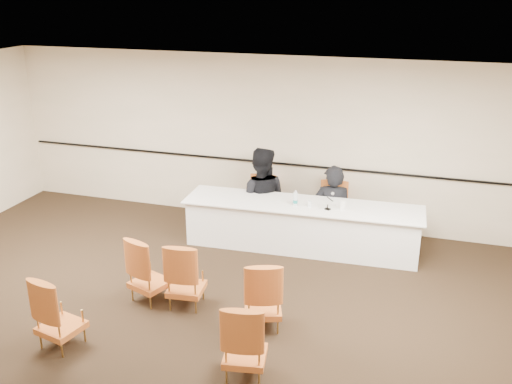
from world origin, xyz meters
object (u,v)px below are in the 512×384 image
Objects in this scene: water_bottle at (295,198)px; aud_chair_back_left at (59,311)px; coffee_cup at (343,205)px; panelist_second at (261,201)px; panelist_main at (332,217)px; panel_table at (302,226)px; aud_chair_front_mid at (186,274)px; aud_chair_front_left at (149,269)px; aud_chair_front_right at (263,294)px; drinking_glass at (310,204)px; panelist_main_chair at (332,211)px; panelist_second_chair at (261,204)px; aud_chair_back_right at (245,339)px; microphone at (328,202)px.

water_bottle is 0.27× the size of aud_chair_back_left.
coffee_cup is 0.15× the size of aud_chair_back_left.
water_bottle is (0.78, -0.64, 0.37)m from panelist_second.
panelist_main is 0.83m from coffee_cup.
aud_chair_front_mid reaches higher than panel_table.
aud_chair_front_left is 1.39m from aud_chair_back_left.
panel_table is 2.76m from aud_chair_front_left.
aud_chair_front_right is (-0.34, -3.00, 0.11)m from panelist_main.
drinking_glass is at bearing 69.99° from aud_chair_front_left.
panel_table is 4.07× the size of panelist_main_chair.
panel_table is 0.80m from coffee_cup.
panelist_main is at bearing -0.00° from panelist_second_chair.
panelist_second is at bearing 159.50° from coffee_cup.
panelist_main is 1.95× the size of panelist_second_chair.
drinking_glass is at bearing -113.06° from panelist_main_chair.
aud_chair_front_right is at bearing -98.85° from panelist_main_chair.
panel_table is 0.47m from drinking_glass.
panel_table is at bearing -126.23° from panelist_main_chair.
panelist_main is 0.86m from drinking_glass.
panelist_second_chair is 1.00× the size of aud_chair_back_right.
microphone is 2.37m from aud_chair_front_right.
microphone is (0.44, -0.12, 0.52)m from panel_table.
coffee_cup is at bearing 104.48° from panelist_main.
panelist_second is 1.50m from microphone.
aud_chair_back_right is (2.29, 0.12, 0.00)m from aud_chair_back_left.
water_bottle is at bearing -175.01° from coffee_cup.
aud_chair_front_mid reaches higher than coffee_cup.
drinking_glass is 0.52m from coffee_cup.
microphone is at bearing -89.02° from panelist_main_chair.
water_bottle is (-0.09, -0.10, 0.51)m from panel_table.
aud_chair_front_left is (-0.75, -2.77, -0.06)m from panelist_second.
coffee_cup is at bearing -69.58° from panelist_main_chair.
panelist_second is (-1.26, -0.05, 0.17)m from panelist_main.
water_bottle is at bearing 131.26° from panelist_second.
panelist_second reaches higher than microphone.
aud_chair_front_left is (-0.75, -2.77, 0.00)m from panelist_second_chair.
aud_chair_back_left and aud_chair_back_right have the same top height.
aud_chair_front_mid is 1.00× the size of aud_chair_back_right.
panelist_main_chair is 3.76× the size of water_bottle.
microphone is at bearing 65.37° from aud_chair_back_left.
panelist_main_chair is at bearing -0.00° from panelist_second_chair.
panelist_main_chair is at bearing 54.81° from water_bottle.
panelist_main_chair is 1.00× the size of aud_chair_front_left.
water_bottle is 1.75× the size of coffee_cup.
water_bottle reaches higher than panelist_main_chair.
water_bottle is 0.27× the size of aud_chair_front_left.
panelist_second is (-0.87, 0.53, 0.14)m from panel_table.
panel_table is 4.07× the size of panelist_second_chair.
aud_chair_front_right is (0.92, -2.95, 0.00)m from panelist_second_chair.
aud_chair_front_mid and aud_chair_front_right have the same top height.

